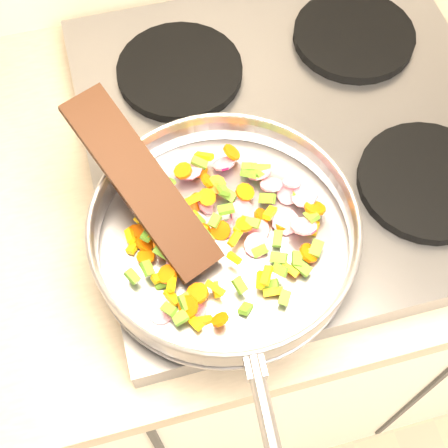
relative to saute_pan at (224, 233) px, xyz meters
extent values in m
cube|color=#939399|center=(0.15, 0.17, -0.07)|extent=(0.60, 0.60, 0.04)
cylinder|color=black|center=(0.01, 0.03, -0.04)|extent=(0.19, 0.19, 0.02)
cylinder|color=black|center=(0.29, 0.03, -0.04)|extent=(0.19, 0.19, 0.02)
cylinder|color=black|center=(0.01, 0.31, -0.04)|extent=(0.19, 0.19, 0.02)
cylinder|color=black|center=(0.29, 0.31, -0.04)|extent=(0.19, 0.19, 0.02)
cylinder|color=#9E9EA5|center=(0.00, 0.00, -0.03)|extent=(0.33, 0.33, 0.01)
torus|color=#9E9EA5|center=(0.00, 0.00, 0.00)|extent=(0.37, 0.37, 0.05)
torus|color=#9E9EA5|center=(0.00, 0.00, 0.02)|extent=(0.33, 0.33, 0.01)
cylinder|color=#9E9EA5|center=(-0.02, -0.26, 0.02)|extent=(0.03, 0.19, 0.02)
cube|color=#9E9EA5|center=(-0.01, -0.17, 0.01)|extent=(0.02, 0.03, 0.02)
cylinder|color=#BF1249|center=(-0.07, 0.09, -0.01)|extent=(0.03, 0.03, 0.02)
cube|color=#548D23|center=(-0.08, 0.04, -0.01)|extent=(0.02, 0.03, 0.02)
cylinder|color=#E85A05|center=(0.00, 0.01, -0.02)|extent=(0.03, 0.02, 0.02)
cylinder|color=#BF1249|center=(-0.05, 0.08, -0.02)|extent=(0.03, 0.03, 0.02)
cube|color=#F1B10D|center=(0.03, -0.07, -0.01)|extent=(0.02, 0.02, 0.01)
cylinder|color=#BF1249|center=(-0.10, -0.07, -0.02)|extent=(0.04, 0.04, 0.01)
cylinder|color=#BF1249|center=(0.04, -0.02, -0.02)|extent=(0.03, 0.03, 0.02)
cube|color=#548D23|center=(0.06, 0.09, -0.01)|extent=(0.02, 0.02, 0.01)
cylinder|color=#E85A05|center=(-0.02, 0.06, -0.02)|extent=(0.03, 0.03, 0.02)
cylinder|color=#BF1249|center=(0.08, 0.00, -0.02)|extent=(0.05, 0.05, 0.02)
cube|color=#F1B10D|center=(-0.08, -0.04, -0.01)|extent=(0.02, 0.03, 0.02)
cube|color=#548D23|center=(0.05, -0.10, -0.01)|extent=(0.02, 0.02, 0.01)
cube|color=#548D23|center=(-0.02, 0.01, -0.02)|extent=(0.02, 0.02, 0.01)
cube|color=#548D23|center=(-0.09, -0.08, -0.01)|extent=(0.02, 0.02, 0.01)
cylinder|color=#BF1249|center=(0.05, 0.00, -0.02)|extent=(0.04, 0.04, 0.02)
cylinder|color=#E85A05|center=(-0.08, 0.01, 0.00)|extent=(0.03, 0.03, 0.01)
cylinder|color=#BF1249|center=(0.08, 0.06, -0.01)|extent=(0.03, 0.03, 0.02)
cylinder|color=#E85A05|center=(-0.10, 0.04, -0.02)|extent=(0.03, 0.03, 0.01)
cylinder|color=#BF1249|center=(0.11, 0.03, -0.01)|extent=(0.04, 0.04, 0.02)
cylinder|color=#E85A05|center=(-0.01, 0.06, -0.01)|extent=(0.03, 0.03, 0.01)
cube|color=#548D23|center=(0.07, 0.08, -0.01)|extent=(0.02, 0.02, 0.02)
cylinder|color=#E85A05|center=(-0.06, -0.08, -0.01)|extent=(0.03, 0.04, 0.03)
cube|color=#548D23|center=(-0.01, 0.02, -0.02)|extent=(0.02, 0.02, 0.01)
cube|color=#548D23|center=(0.04, -0.03, -0.02)|extent=(0.02, 0.01, 0.02)
cylinder|color=#E85A05|center=(-0.08, 0.05, 0.00)|extent=(0.03, 0.03, 0.02)
cylinder|color=#BF1249|center=(-0.03, 0.00, -0.01)|extent=(0.04, 0.04, 0.03)
cube|color=#F1B10D|center=(-0.03, 0.06, 0.00)|extent=(0.02, 0.02, 0.01)
cylinder|color=#E85A05|center=(0.07, -0.06, -0.02)|extent=(0.03, 0.02, 0.03)
cube|color=#548D23|center=(-0.12, -0.02, -0.01)|extent=(0.02, 0.02, 0.01)
cube|color=#548D23|center=(-0.08, -0.04, -0.02)|extent=(0.03, 0.02, 0.02)
cylinder|color=#E85A05|center=(-0.05, -0.02, -0.02)|extent=(0.03, 0.03, 0.02)
cube|color=#F1B10D|center=(-0.06, -0.09, -0.02)|extent=(0.02, 0.03, 0.02)
cube|color=#548D23|center=(0.04, -0.07, -0.02)|extent=(0.02, 0.02, 0.02)
cube|color=#548D23|center=(0.09, -0.04, -0.02)|extent=(0.02, 0.01, 0.01)
cube|color=#548D23|center=(0.01, 0.06, 0.00)|extent=(0.02, 0.02, 0.02)
cube|color=#F1B10D|center=(-0.05, -0.09, -0.02)|extent=(0.03, 0.01, 0.02)
cube|color=#548D23|center=(0.08, -0.05, -0.01)|extent=(0.02, 0.02, 0.01)
cube|color=#F1B10D|center=(0.06, 0.02, -0.01)|extent=(0.02, 0.02, 0.02)
cylinder|color=#E85A05|center=(-0.03, 0.11, 0.00)|extent=(0.03, 0.03, 0.01)
cylinder|color=#BF1249|center=(-0.02, 0.11, -0.01)|extent=(0.04, 0.04, 0.00)
cube|color=#F1B10D|center=(-0.08, 0.04, -0.02)|extent=(0.02, 0.02, 0.01)
cube|color=#548D23|center=(0.05, -0.06, 0.00)|extent=(0.02, 0.02, 0.02)
cube|color=#548D23|center=(0.08, -0.06, -0.01)|extent=(0.02, 0.03, 0.01)
cylinder|color=#E85A05|center=(-0.01, 0.11, -0.02)|extent=(0.04, 0.04, 0.02)
cylinder|color=#BF1249|center=(-0.01, 0.06, -0.02)|extent=(0.03, 0.04, 0.03)
cube|color=#F1B10D|center=(0.04, -0.08, -0.02)|extent=(0.03, 0.01, 0.01)
cube|color=#548D23|center=(0.11, 0.04, -0.01)|extent=(0.02, 0.02, 0.02)
cylinder|color=#E85A05|center=(-0.04, -0.01, -0.02)|extent=(0.04, 0.04, 0.02)
cube|color=#F1B10D|center=(-0.03, 0.03, -0.02)|extent=(0.03, 0.02, 0.02)
cube|color=#F1B10D|center=(0.07, -0.06, -0.01)|extent=(0.02, 0.02, 0.01)
cylinder|color=#E85A05|center=(0.12, 0.01, 0.00)|extent=(0.04, 0.03, 0.02)
cylinder|color=#E85A05|center=(0.09, -0.05, -0.01)|extent=(0.03, 0.04, 0.03)
cylinder|color=#E85A05|center=(0.06, 0.02, -0.02)|extent=(0.03, 0.03, 0.02)
cube|color=#548D23|center=(-0.10, -0.02, 0.00)|extent=(0.02, 0.02, 0.02)
cube|color=#F1B10D|center=(-0.03, -0.06, -0.02)|extent=(0.01, 0.02, 0.01)
cylinder|color=#E85A05|center=(-0.02, 0.02, -0.02)|extent=(0.03, 0.03, 0.02)
cube|color=#F1B10D|center=(0.03, -0.07, 0.00)|extent=(0.02, 0.03, 0.01)
cylinder|color=#E85A05|center=(-0.10, 0.00, -0.02)|extent=(0.03, 0.03, 0.01)
cube|color=#548D23|center=(-0.08, -0.09, -0.01)|extent=(0.02, 0.02, 0.01)
cylinder|color=#E85A05|center=(-0.03, -0.10, -0.01)|extent=(0.02, 0.03, 0.02)
cylinder|color=#E85A05|center=(-0.04, 0.01, -0.01)|extent=(0.03, 0.03, 0.01)
cylinder|color=#BF1249|center=(0.10, 0.05, 0.00)|extent=(0.03, 0.03, 0.02)
cube|color=#F1B10D|center=(0.07, 0.09, -0.01)|extent=(0.03, 0.02, 0.01)
cylinder|color=#BF1249|center=(0.07, 0.08, -0.01)|extent=(0.05, 0.04, 0.02)
cube|color=#548D23|center=(0.00, -0.07, -0.01)|extent=(0.02, 0.02, 0.02)
cylinder|color=#BF1249|center=(-0.06, -0.08, -0.02)|extent=(0.03, 0.03, 0.02)
cube|color=#548D23|center=(0.11, 0.00, 0.00)|extent=(0.02, 0.02, 0.02)
cylinder|color=#E85A05|center=(-0.06, 0.07, 0.00)|extent=(0.03, 0.03, 0.03)
cube|color=#548D23|center=(0.00, -0.09, -0.02)|extent=(0.02, 0.02, 0.02)
cube|color=#F1B10D|center=(-0.11, 0.02, -0.02)|extent=(0.02, 0.02, 0.01)
cube|color=#F1B10D|center=(-0.11, 0.04, -0.02)|extent=(0.01, 0.02, 0.01)
cube|color=#F1B10D|center=(0.00, -0.03, -0.01)|extent=(0.02, 0.02, 0.01)
cylinder|color=#E85A05|center=(-0.06, 0.09, -0.02)|extent=(0.03, 0.03, 0.01)
cube|color=#F1B10D|center=(-0.08, -0.06, -0.02)|extent=(0.02, 0.03, 0.01)
cube|color=#F1B10D|center=(-0.04, 0.04, -0.01)|extent=(0.02, 0.02, 0.01)
cube|color=#F1B10D|center=(-0.09, 0.02, 0.00)|extent=(0.02, 0.02, 0.02)
cylinder|color=#E85A05|center=(0.04, 0.12, -0.01)|extent=(0.03, 0.04, 0.03)
cylinder|color=#BF1249|center=(-0.05, 0.07, -0.02)|extent=(0.04, 0.04, 0.02)
cylinder|color=#BF1249|center=(0.10, 0.04, -0.02)|extent=(0.03, 0.03, 0.03)
cube|color=#548D23|center=(-0.02, 0.04, -0.02)|extent=(0.02, 0.02, 0.02)
cylinder|color=#E85A05|center=(-0.10, 0.02, -0.02)|extent=(0.03, 0.03, 0.02)
cube|color=#F1B10D|center=(-0.03, -0.06, -0.01)|extent=(0.02, 0.03, 0.01)
cube|color=#548D23|center=(0.00, 0.11, 0.00)|extent=(0.02, 0.02, 0.01)
cylinder|color=#BF1249|center=(0.10, -0.01, 0.00)|extent=(0.05, 0.04, 0.02)
cube|color=#F1B10D|center=(-0.07, 0.08, -0.02)|extent=(0.01, 0.03, 0.02)
cube|color=#548D23|center=(-0.01, 0.02, 0.00)|extent=(0.02, 0.02, 0.01)
cylinder|color=#BF1249|center=(0.02, 0.01, -0.02)|extent=(0.03, 0.03, 0.01)
cube|color=#F1B10D|center=(0.01, 0.12, -0.01)|extent=(0.03, 0.03, 0.02)
cube|color=#548D23|center=(0.07, 0.04, -0.01)|extent=(0.02, 0.02, 0.02)
cube|color=#548D23|center=(-0.08, 0.00, 0.00)|extent=(0.03, 0.02, 0.02)
cylinder|color=#BF1249|center=(-0.04, 0.03, 0.00)|extent=(0.04, 0.04, 0.02)
cube|color=#548D23|center=(0.01, 0.03, 0.00)|extent=(0.02, 0.02, 0.01)
cube|color=#F1B10D|center=(0.01, -0.01, 0.00)|extent=(0.03, 0.03, 0.01)
cylinder|color=#E85A05|center=(0.00, 0.08, -0.01)|extent=(0.02, 0.03, 0.02)
cube|color=#F1B10D|center=(-0.09, 0.05, -0.02)|extent=(0.02, 0.03, 0.02)
cylinder|color=#E85A05|center=(0.08, 0.00, -0.02)|extent=(0.02, 0.02, 0.02)
cube|color=#548D23|center=(-0.07, -0.07, -0.01)|extent=(0.02, 0.02, 0.02)
cylinder|color=#BF1249|center=(-0.06, -0.02, -0.01)|extent=(0.03, 0.03, 0.02)
cube|color=#F1B10D|center=(0.02, 0.01, 0.00)|extent=(0.02, 0.02, 0.01)
cube|color=#F1B10D|center=(-0.09, 0.05, 0.00)|extent=(0.03, 0.02, 0.02)
cylinder|color=#E85A05|center=(-0.08, -0.03, -0.01)|extent=(0.03, 0.03, 0.02)
cube|color=#548D23|center=(0.04, 0.01, 0.00)|extent=(0.02, 0.02, 0.01)
cube|color=#548D23|center=(0.02, 0.06, -0.01)|extent=(0.03, 0.03, 0.01)
cube|color=#F1B10D|center=(-0.07, 0.09, -0.01)|extent=(0.02, 0.02, 0.01)
cube|color=#548D23|center=(0.06, -0.04, -0.01)|extent=(0.02, 0.02, 0.01)
cylinder|color=#E85A05|center=(0.01, 0.08, -0.01)|extent=(0.03, 0.03, 0.01)
cube|color=#548D23|center=(0.11, -0.04, -0.01)|extent=(0.02, 0.03, 0.01)
cylinder|color=#BF1249|center=(-0.04, 0.00, -0.01)|extent=(0.04, 0.04, 0.01)
cube|color=#F1B10D|center=(0.12, 0.02, -0.02)|extent=(0.02, 0.02, 0.01)
cube|color=#F1B10D|center=(-0.09, -0.03, -0.02)|extent=(0.03, 0.02, 0.02)
cylinder|color=#BF1249|center=(0.03, 0.04, -0.02)|extent=(0.03, 0.04, 0.03)
cube|color=#548D23|center=(-0.09, 0.02, 0.00)|extent=(0.02, 0.03, 0.01)
cube|color=#548D23|center=(0.05, 0.08, -0.01)|extent=(0.02, 0.02, 0.01)
cylinder|color=#E85A05|center=(-0.05, -0.07, -0.01)|extent=(0.03, 0.03, 0.02)
cylinder|color=#BF1249|center=(-0.03, 0.03, -0.02)|extent=(0.04, 0.04, 0.02)
cube|color=#548D23|center=(-0.04, 0.03, -0.02)|extent=(0.02, 0.02, 0.01)
cylinder|color=#BF1249|center=(-0.05, 0.06, 0.00)|extent=(0.03, 0.03, 0.01)
cylinder|color=#BF1249|center=(-0.07, 0.03, 0.00)|extent=(0.05, 0.04, 0.03)
cube|color=#F1B10D|center=(0.11, -0.01, -0.02)|extent=(0.02, 0.02, 0.01)
cylinder|color=#E85A05|center=(0.03, 0.01, 0.00)|extent=(0.03, 0.03, 0.01)
cube|color=#F1B10D|center=(-0.04, 0.05, -0.01)|extent=(0.02, 0.02, 0.02)
cube|color=#548D23|center=(-0.05, 0.09, 0.00)|extent=(0.02, 0.02, 0.01)
cube|color=#548D23|center=(0.06, -0.02, -0.02)|extent=(0.02, 0.02, 0.01)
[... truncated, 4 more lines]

